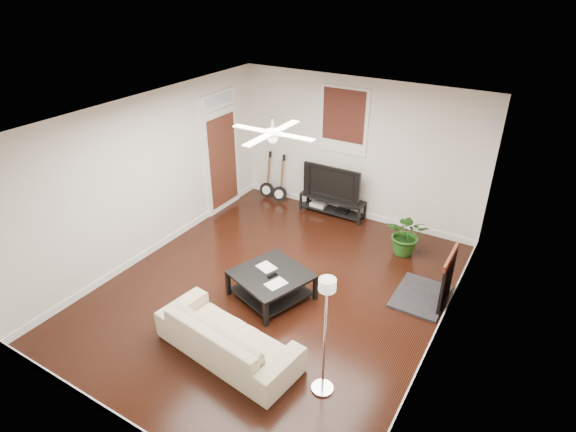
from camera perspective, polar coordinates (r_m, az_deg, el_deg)
name	(u,v)px	position (r m, az deg, el deg)	size (l,w,h in m)	color
room	(274,212)	(6.85, -1.72, 0.48)	(5.01, 6.01, 2.81)	black
brick_accent	(465,226)	(6.92, 20.67, -1.17)	(0.02, 2.20, 2.80)	#9B4A32
fireplace	(434,276)	(7.44, 17.30, -6.94)	(0.80, 1.10, 0.92)	black
window_back	(344,121)	(9.21, 6.77, 11.40)	(1.00, 0.06, 1.30)	#34100E
door_left	(222,152)	(9.65, -8.05, 7.72)	(0.08, 1.00, 2.50)	white
tv_stand	(332,206)	(9.73, 5.39, 1.23)	(1.37, 0.36, 0.38)	black
tv	(334,181)	(9.51, 5.59, 4.21)	(1.22, 0.16, 0.70)	black
coffee_table	(271,285)	(7.34, -2.02, -8.35)	(1.02, 1.02, 0.43)	black
sofa	(228,336)	(6.39, -7.32, -14.24)	(2.02, 0.79, 0.59)	#BEAA8F
floor_lamp	(325,338)	(5.55, 4.48, -14.52)	(0.27, 0.27, 1.65)	silver
potted_plant	(407,234)	(8.53, 14.28, -2.15)	(0.72, 0.62, 0.80)	#1F5017
guitar_left	(267,176)	(10.27, -2.61, 4.90)	(0.32, 0.23, 1.05)	black
guitar_right	(279,180)	(10.07, -1.04, 4.44)	(0.32, 0.23, 1.05)	black
ceiling_fan	(273,133)	(6.38, -1.88, 10.06)	(1.24, 1.24, 0.32)	white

